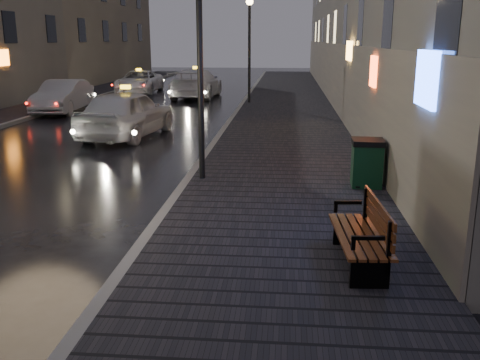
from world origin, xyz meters
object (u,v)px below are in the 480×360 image
object	(u,v)px
taxi_near	(127,113)
lamp_near	(200,36)
trash_bin	(367,162)
lamp_far	(249,37)
bench	(365,233)
taxi_mid	(196,83)
taxi_far	(139,82)
car_left_mid	(63,96)

from	to	relation	value
taxi_near	lamp_near	bearing A→B (deg)	128.93
taxi_near	trash_bin	bearing A→B (deg)	147.20
lamp_near	lamp_far	distance (m)	16.00
bench	taxi_mid	size ratio (longest dim) A/B	0.33
lamp_near	trash_bin	bearing A→B (deg)	-5.68
lamp_far	taxi_near	distance (m)	10.88
lamp_far	trash_bin	xyz separation A→B (m)	(3.86, -16.38, -2.79)
trash_bin	taxi_near	bearing A→B (deg)	141.23
lamp_near	bench	distance (m)	6.50
lamp_far	taxi_mid	bearing A→B (deg)	135.40
lamp_near	taxi_far	bearing A→B (deg)	109.00
car_left_mid	taxi_far	distance (m)	9.92
taxi_far	trash_bin	bearing A→B (deg)	-64.74
trash_bin	taxi_mid	xyz separation A→B (m)	(-7.27, 19.74, 0.16)
bench	taxi_mid	bearing A→B (deg)	101.74
bench	car_left_mid	world-z (taller)	car_left_mid
bench	taxi_mid	world-z (taller)	taxi_mid
lamp_near	taxi_near	world-z (taller)	lamp_near
trash_bin	taxi_mid	world-z (taller)	taxi_mid
lamp_far	bench	bearing A→B (deg)	-81.26
taxi_mid	taxi_near	bearing A→B (deg)	90.58
bench	taxi_mid	xyz separation A→B (m)	(-6.62, 24.24, 0.22)
taxi_near	taxi_far	distance (m)	16.62
trash_bin	car_left_mid	size ratio (longest dim) A/B	0.23
lamp_near	taxi_mid	distance (m)	19.83
taxi_near	taxi_mid	distance (m)	13.27
taxi_mid	bench	bearing A→B (deg)	106.94
lamp_far	taxi_near	size ratio (longest dim) A/B	1.05
car_left_mid	taxi_mid	distance (m)	8.75
car_left_mid	lamp_far	bearing A→B (deg)	19.70
bench	car_left_mid	bearing A→B (deg)	121.00
lamp_far	taxi_mid	size ratio (longest dim) A/B	0.89
lamp_far	trash_bin	bearing A→B (deg)	-76.74
lamp_near	trash_bin	xyz separation A→B (m)	(3.86, -0.38, -2.79)
lamp_far	taxi_far	xyz separation A→B (m)	(-7.65, 6.22, -2.77)
lamp_far	car_left_mid	size ratio (longest dim) A/B	1.14
taxi_mid	taxi_far	bearing A→B (deg)	-32.32
lamp_near	taxi_far	world-z (taller)	lamp_near
taxi_near	lamp_far	bearing A→B (deg)	-102.33
taxi_near	car_left_mid	distance (m)	8.01
lamp_near	bench	world-z (taller)	lamp_near
lamp_near	lamp_far	world-z (taller)	same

